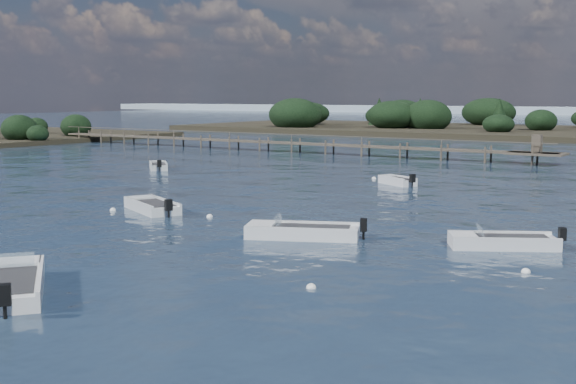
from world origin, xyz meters
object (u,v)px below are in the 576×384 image
Objects in this scene: dinghy_mid_grey at (152,208)px; jetty at (296,143)px; dinghy_mid_white_a at (302,234)px; dinghy_mid_white_b at (503,244)px; dinghy_near_olive at (12,288)px; tender_far_grey at (158,167)px; tender_far_white at (397,182)px.

dinghy_mid_grey is 0.07× the size of jetty.
dinghy_mid_white_a is 8.41m from dinghy_mid_white_b.
dinghy_mid_grey is at bearing -67.87° from jetty.
tender_far_grey is at bearing 126.86° from dinghy_near_olive.
dinghy_mid_white_a is at bearing 77.36° from dinghy_near_olive.
tender_far_grey is at bearing -176.22° from tender_far_white.
dinghy_near_olive is 0.97× the size of dinghy_mid_white_a.
dinghy_near_olive is at bearing -53.14° from tender_far_grey.
dinghy_mid_grey reaches higher than dinghy_mid_white_b.
dinghy_near_olive is 57.50m from jetty.
dinghy_mid_grey is at bearing -108.65° from tender_far_white.
tender_far_white is at bearing 93.12° from dinghy_near_olive.
dinghy_mid_white_b is at bearing 54.91° from dinghy_near_olive.
jetty is (-34.14, 37.19, 0.83)m from dinghy_mid_white_b.
jetty is at bearing 136.73° from tender_far_white.
dinghy_near_olive is 1.12× the size of dinghy_mid_white_b.
tender_far_white is 20.14m from dinghy_mid_white_a.
tender_far_white is 0.71× the size of dinghy_mid_grey.
dinghy_mid_white_a is (10.63, -1.69, -0.00)m from dinghy_mid_grey.
dinghy_mid_white_a is 0.08× the size of jetty.
tender_far_grey is (-21.32, -1.41, 0.01)m from tender_far_white.
dinghy_mid_grey is 10.76m from dinghy_mid_white_a.
dinghy_mid_white_a is (2.82, 12.59, -0.01)m from dinghy_near_olive.
tender_far_white is 18.91m from dinghy_mid_grey.
dinghy_near_olive reaches higher than dinghy_mid_white_b.
dinghy_near_olive is 1.08× the size of dinghy_mid_grey.
tender_far_grey is (-23.08, 30.79, -0.00)m from dinghy_near_olive.
dinghy_mid_white_b is 50.49m from jetty.
dinghy_near_olive is 38.48m from tender_far_grey.
jetty reaches higher than tender_far_grey.
jetty is (-15.56, 38.26, 0.82)m from dinghy_mid_grey.
dinghy_near_olive is at bearing -102.64° from dinghy_mid_white_a.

